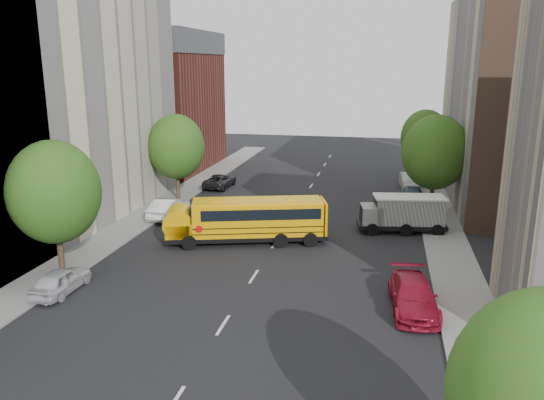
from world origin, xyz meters
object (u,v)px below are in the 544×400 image
(street_tree_2, at_px, (176,147))
(safari_truck, at_px, (403,213))
(parked_car_2, at_px, (220,181))
(school_bus, at_px, (246,218))
(parked_car_1, at_px, (169,208))
(street_tree_1, at_px, (54,192))
(street_tree_5, at_px, (425,137))
(parked_car_5, at_px, (409,181))
(parked_car_0, at_px, (61,280))
(parked_car_3, at_px, (413,296))
(street_tree_4, at_px, (435,152))
(parked_car_4, at_px, (412,196))

(street_tree_2, distance_m, safari_truck, 20.60)
(parked_car_2, bearing_deg, school_bus, 115.80)
(street_tree_2, xyz_separation_m, parked_car_1, (1.40, -5.56, -4.03))
(street_tree_1, bearing_deg, street_tree_5, 53.75)
(parked_car_1, xyz_separation_m, parked_car_5, (19.20, 14.31, -0.04))
(street_tree_5, relative_size, safari_truck, 1.15)
(street_tree_5, distance_m, parked_car_0, 38.48)
(street_tree_5, xyz_separation_m, parked_car_0, (-20.60, -32.25, -4.01))
(parked_car_3, bearing_deg, street_tree_2, 131.88)
(street_tree_5, height_order, parked_car_1, street_tree_5)
(school_bus, distance_m, safari_truck, 11.55)
(street_tree_4, xyz_separation_m, street_tree_5, (-0.00, 12.00, -0.37))
(street_tree_1, relative_size, safari_truck, 1.21)
(parked_car_4, xyz_separation_m, parked_car_5, (0.00, 6.21, -0.04))
(parked_car_1, bearing_deg, safari_truck, -177.70)
(street_tree_4, distance_m, parked_car_5, 9.87)
(street_tree_2, bearing_deg, parked_car_2, 67.96)
(parked_car_1, distance_m, parked_car_4, 20.84)
(street_tree_1, distance_m, parked_car_1, 13.19)
(parked_car_3, bearing_deg, parked_car_2, 121.25)
(parked_car_2, bearing_deg, parked_car_5, -167.52)
(parked_car_0, distance_m, parked_car_3, 18.49)
(safari_truck, height_order, parked_car_3, safari_truck)
(street_tree_4, distance_m, parked_car_3, 19.09)
(parked_car_3, bearing_deg, parked_car_4, 82.71)
(street_tree_5, relative_size, parked_car_1, 1.55)
(safari_truck, distance_m, parked_car_1, 18.17)
(street_tree_1, relative_size, parked_car_2, 1.64)
(school_bus, height_order, parked_car_4, school_bus)
(parked_car_5, bearing_deg, parked_car_1, -147.79)
(parked_car_0, height_order, parked_car_2, parked_car_0)
(safari_truck, distance_m, parked_car_4, 8.12)
(street_tree_5, relative_size, parked_car_2, 1.56)
(street_tree_5, bearing_deg, parked_car_4, -98.42)
(parked_car_5, bearing_deg, safari_truck, -98.68)
(school_bus, xyz_separation_m, safari_truck, (10.54, 4.72, -0.30))
(safari_truck, xyz_separation_m, parked_car_2, (-17.36, 10.92, -0.75))
(street_tree_2, bearing_deg, parked_car_5, 23.03)
(street_tree_4, bearing_deg, parked_car_0, -135.49)
(parked_car_0, bearing_deg, safari_truck, -140.84)
(street_tree_4, relative_size, parked_car_4, 1.73)
(safari_truck, relative_size, parked_car_2, 1.36)
(street_tree_5, distance_m, parked_car_3, 30.80)
(street_tree_1, xyz_separation_m, parked_car_3, (19.80, -0.47, -4.18))
(street_tree_2, bearing_deg, parked_car_4, 7.04)
(street_tree_2, bearing_deg, school_bus, -48.52)
(safari_truck, bearing_deg, street_tree_5, 72.97)
(street_tree_5, xyz_separation_m, safari_truck, (-2.44, -17.48, -3.28))
(school_bus, bearing_deg, parked_car_2, 97.02)
(school_bus, distance_m, parked_car_4, 17.25)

